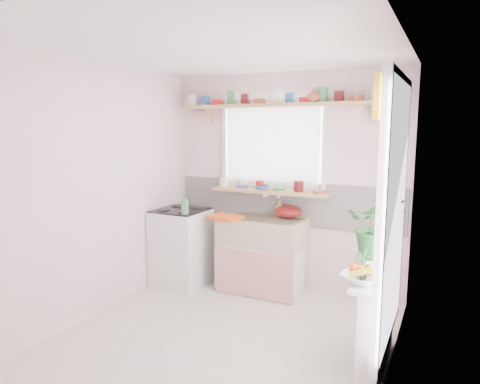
% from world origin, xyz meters
% --- Properties ---
extents(room, '(3.20, 3.20, 3.20)m').
position_xyz_m(room, '(0.66, 0.86, 1.37)').
color(room, silver).
rests_on(room, ground).
extents(sink_unit, '(0.95, 0.65, 1.11)m').
position_xyz_m(sink_unit, '(-0.15, 1.29, 0.43)').
color(sink_unit, white).
rests_on(sink_unit, ground).
extents(cooker, '(0.58, 0.58, 0.93)m').
position_xyz_m(cooker, '(-1.10, 1.05, 0.46)').
color(cooker, white).
rests_on(cooker, ground).
extents(radiator_ledge, '(0.22, 0.95, 0.78)m').
position_xyz_m(radiator_ledge, '(1.30, 0.20, 0.40)').
color(radiator_ledge, white).
rests_on(radiator_ledge, ground).
extents(windowsill, '(1.40, 0.22, 0.04)m').
position_xyz_m(windowsill, '(-0.15, 1.48, 1.14)').
color(windowsill, tan).
rests_on(windowsill, room).
extents(pine_shelf, '(2.52, 0.24, 0.04)m').
position_xyz_m(pine_shelf, '(0.00, 1.47, 2.12)').
color(pine_shelf, tan).
rests_on(pine_shelf, room).
extents(shelf_crockery, '(2.47, 0.11, 0.12)m').
position_xyz_m(shelf_crockery, '(0.00, 1.47, 2.20)').
color(shelf_crockery, silver).
rests_on(shelf_crockery, pine_shelf).
extents(sill_crockery, '(1.35, 0.11, 0.12)m').
position_xyz_m(sill_crockery, '(-0.20, 1.48, 1.21)').
color(sill_crockery, silver).
rests_on(sill_crockery, windowsill).
extents(dish_tray, '(0.39, 0.32, 0.04)m').
position_xyz_m(dish_tray, '(-0.53, 1.10, 0.87)').
color(dish_tray, '#FB5316').
rests_on(dish_tray, sink_unit).
extents(colander, '(0.42, 0.42, 0.14)m').
position_xyz_m(colander, '(0.09, 1.47, 0.92)').
color(colander, '#601210').
rests_on(colander, sink_unit).
extents(jade_plant, '(0.54, 0.48, 0.54)m').
position_xyz_m(jade_plant, '(1.21, 0.60, 1.05)').
color(jade_plant, '#265F2A').
rests_on(jade_plant, radiator_ledge).
extents(fruit_bowl, '(0.33, 0.33, 0.07)m').
position_xyz_m(fruit_bowl, '(1.21, -0.08, 0.81)').
color(fruit_bowl, silver).
rests_on(fruit_bowl, radiator_ledge).
extents(herb_pot, '(0.13, 0.11, 0.22)m').
position_xyz_m(herb_pot, '(1.21, -0.02, 0.89)').
color(herb_pot, '#276328').
rests_on(herb_pot, radiator_ledge).
extents(soap_bottle_sink, '(0.09, 0.09, 0.18)m').
position_xyz_m(soap_bottle_sink, '(-0.02, 1.50, 0.94)').
color(soap_bottle_sink, '#D2D860').
rests_on(soap_bottle_sink, sink_unit).
extents(sill_cup, '(0.16, 0.16, 0.10)m').
position_xyz_m(sill_cup, '(-0.51, 1.54, 1.21)').
color(sill_cup, '#F0E2D0').
rests_on(sill_cup, windowsill).
extents(sill_bowl, '(0.18, 0.18, 0.05)m').
position_xyz_m(sill_bowl, '(-0.21, 1.42, 1.19)').
color(sill_bowl, '#2E5997').
rests_on(sill_bowl, windowsill).
extents(shelf_vase, '(0.15, 0.15, 0.15)m').
position_xyz_m(shelf_vase, '(0.38, 1.41, 2.22)').
color(shelf_vase, '#9C4230').
rests_on(shelf_vase, pine_shelf).
extents(cooker_bottle, '(0.11, 0.11, 0.23)m').
position_xyz_m(cooker_bottle, '(-0.89, 0.83, 1.03)').
color(cooker_bottle, '#468D57').
rests_on(cooker_bottle, cooker).
extents(fruit, '(0.20, 0.14, 0.10)m').
position_xyz_m(fruit, '(1.22, -0.07, 0.87)').
color(fruit, '#F05D14').
rests_on(fruit, fruit_bowl).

